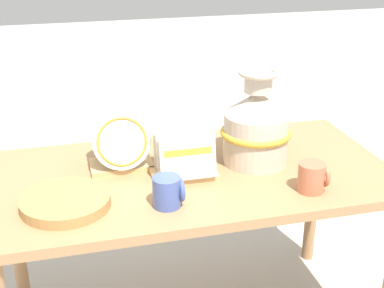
# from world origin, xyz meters

# --- Properties ---
(display_table) EXTENTS (1.46, 0.74, 0.72)m
(display_table) POSITION_xyz_m (0.00, 0.00, 0.63)
(display_table) COLOR #9E754C
(display_table) RESTS_ON ground_plane
(ceramic_vase) EXTENTS (0.26, 0.26, 0.36)m
(ceramic_vase) POSITION_xyz_m (0.25, 0.03, 0.86)
(ceramic_vase) COLOR beige
(ceramic_vase) RESTS_ON display_table
(dish_rack_round_plates) EXTENTS (0.23, 0.17, 0.23)m
(dish_rack_round_plates) POSITION_xyz_m (-0.25, 0.09, 0.81)
(dish_rack_round_plates) COLOR tan
(dish_rack_round_plates) RESTS_ON display_table
(dish_rack_square_plates) EXTENTS (0.23, 0.16, 0.22)m
(dish_rack_square_plates) POSITION_xyz_m (-0.04, -0.03, 0.79)
(dish_rack_square_plates) COLOR tan
(dish_rack_square_plates) RESTS_ON display_table
(wicker_charger_stack) EXTENTS (0.29, 0.29, 0.04)m
(wicker_charger_stack) POSITION_xyz_m (-0.46, -0.15, 0.73)
(wicker_charger_stack) COLOR #AD7F47
(wicker_charger_stack) RESTS_ON display_table
(mug_terracotta_glaze) EXTENTS (0.10, 0.09, 0.10)m
(mug_terracotta_glaze) POSITION_xyz_m (0.36, -0.24, 0.77)
(mug_terracotta_glaze) COLOR #B76647
(mug_terracotta_glaze) RESTS_ON display_table
(mug_cobalt_glaze) EXTENTS (0.10, 0.09, 0.10)m
(mug_cobalt_glaze) POSITION_xyz_m (-0.14, -0.22, 0.77)
(mug_cobalt_glaze) COLOR #42569E
(mug_cobalt_glaze) RESTS_ON display_table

